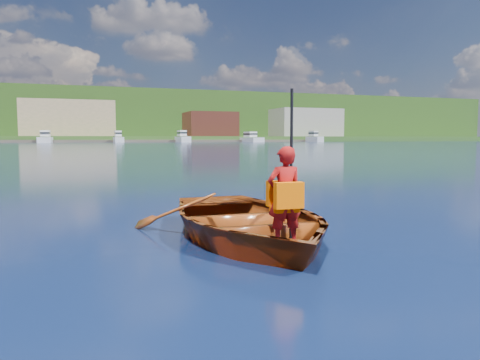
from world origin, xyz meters
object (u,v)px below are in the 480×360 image
child_paddler (285,196)px  marina_yachts (91,138)px  rowboat (247,220)px  dock (95,141)px

child_paddler → marina_yachts: 144.45m
rowboat → dock: bearing=88.9°
rowboat → child_paddler: (0.14, -0.90, 0.43)m
marina_yachts → child_paddler: bearing=-90.5°
dock → marina_yachts: size_ratio=1.11×
rowboat → child_paddler: 1.01m
dock → marina_yachts: bearing=-106.8°
dock → child_paddler: bearing=-91.0°
rowboat → child_paddler: size_ratio=2.12×
child_paddler → dock: (2.73, 149.12, -0.28)m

